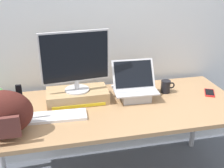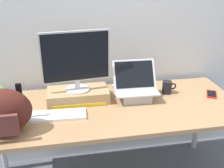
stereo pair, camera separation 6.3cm
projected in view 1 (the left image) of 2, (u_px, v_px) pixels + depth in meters
back_wall at (99, 20)px, 2.27m from camera, size 7.00×0.10×2.60m
desk at (112, 114)px, 2.06m from camera, size 1.96×0.81×0.75m
toner_box_yellow at (77, 96)px, 2.09m from camera, size 0.46×0.25×0.09m
desktop_monitor at (75, 61)px, 1.98m from camera, size 0.51×0.19×0.46m
open_laptop at (135, 91)px, 2.13m from camera, size 0.34×0.25×0.29m
external_keyboard at (55, 116)px, 1.87m from camera, size 0.45×0.16×0.02m
messenger_backpack at (2, 114)px, 1.63m from camera, size 0.37×0.28×0.29m
coffee_mug at (166, 86)px, 2.24m from camera, size 0.12×0.08×0.10m
cell_phone at (209, 93)px, 2.24m from camera, size 0.13×0.16×0.01m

